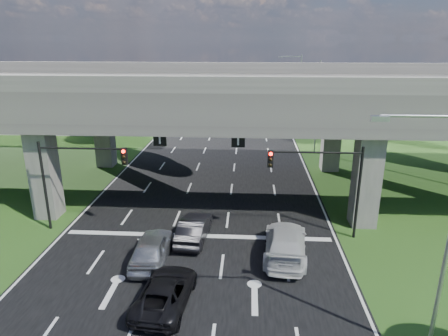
# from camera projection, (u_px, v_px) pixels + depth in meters

# --- Properties ---
(ground) EXTENTS (160.00, 160.00, 0.00)m
(ground) POSITION_uv_depth(u_px,v_px,m) (190.00, 265.00, 22.39)
(ground) COLOR #274717
(ground) RESTS_ON ground
(road) EXTENTS (18.00, 120.00, 0.03)m
(road) POSITION_uv_depth(u_px,v_px,m) (208.00, 198.00, 31.88)
(road) COLOR black
(road) RESTS_ON ground
(overpass) EXTENTS (80.00, 15.00, 10.00)m
(overpass) POSITION_uv_depth(u_px,v_px,m) (209.00, 95.00, 31.33)
(overpass) COLOR #3A3835
(overpass) RESTS_ON ground
(warehouse) EXTENTS (20.00, 10.00, 4.00)m
(warehouse) POSITION_uv_depth(u_px,v_px,m) (43.00, 114.00, 56.55)
(warehouse) COLOR #9E9E99
(warehouse) RESTS_ON ground
(signal_right) EXTENTS (5.76, 0.54, 6.00)m
(signal_right) POSITION_uv_depth(u_px,v_px,m) (324.00, 175.00, 24.37)
(signal_right) COLOR black
(signal_right) RESTS_ON ground
(signal_left) EXTENTS (5.76, 0.54, 6.00)m
(signal_left) POSITION_uv_depth(u_px,v_px,m) (75.00, 170.00, 25.31)
(signal_left) COLOR black
(signal_left) RESTS_ON ground
(streetlight_near) EXTENTS (3.38, 0.25, 10.00)m
(streetlight_near) POSITION_uv_depth(u_px,v_px,m) (441.00, 223.00, 14.29)
(streetlight_near) COLOR gray
(streetlight_near) RESTS_ON ground
(streetlight_far) EXTENTS (3.38, 0.25, 10.00)m
(streetlight_far) POSITION_uv_depth(u_px,v_px,m) (314.00, 100.00, 42.76)
(streetlight_far) COLOR gray
(streetlight_far) RESTS_ON ground
(streetlight_beyond) EXTENTS (3.38, 0.25, 10.00)m
(streetlight_beyond) POSITION_uv_depth(u_px,v_px,m) (297.00, 84.00, 57.95)
(streetlight_beyond) COLOR gray
(streetlight_beyond) RESTS_ON ground
(tree_left_near) EXTENTS (4.50, 4.50, 7.80)m
(tree_left_near) POSITION_uv_depth(u_px,v_px,m) (102.00, 105.00, 46.42)
(tree_left_near) COLOR black
(tree_left_near) RESTS_ON ground
(tree_left_mid) EXTENTS (3.91, 3.90, 6.76)m
(tree_left_mid) POSITION_uv_depth(u_px,v_px,m) (102.00, 100.00, 54.39)
(tree_left_mid) COLOR black
(tree_left_mid) RESTS_ON ground
(tree_left_far) EXTENTS (4.80, 4.80, 8.32)m
(tree_left_far) POSITION_uv_depth(u_px,v_px,m) (145.00, 86.00, 61.44)
(tree_left_far) COLOR black
(tree_left_far) RESTS_ON ground
(tree_right_near) EXTENTS (4.20, 4.20, 7.28)m
(tree_right_near) POSITION_uv_depth(u_px,v_px,m) (333.00, 107.00, 46.80)
(tree_right_near) COLOR black
(tree_right_near) RESTS_ON ground
(tree_right_mid) EXTENTS (3.91, 3.90, 6.76)m
(tree_right_mid) POSITION_uv_depth(u_px,v_px,m) (344.00, 100.00, 54.31)
(tree_right_mid) COLOR black
(tree_right_mid) RESTS_ON ground
(tree_right_far) EXTENTS (4.50, 4.50, 7.80)m
(tree_right_far) POSITION_uv_depth(u_px,v_px,m) (307.00, 88.00, 61.95)
(tree_right_far) COLOR black
(tree_right_far) RESTS_ON ground
(car_silver) EXTENTS (2.08, 4.92, 1.66)m
(car_silver) POSITION_uv_depth(u_px,v_px,m) (152.00, 248.00, 22.54)
(car_silver) COLOR #B5B7BD
(car_silver) RESTS_ON road
(car_dark) EXTENTS (1.92, 4.68, 1.51)m
(car_dark) POSITION_uv_depth(u_px,v_px,m) (194.00, 229.00, 25.01)
(car_dark) COLOR black
(car_dark) RESTS_ON road
(car_white) EXTENTS (2.92, 6.06, 1.70)m
(car_white) POSITION_uv_depth(u_px,v_px,m) (285.00, 243.00, 23.10)
(car_white) COLOR #BDBDBD
(car_white) RESTS_ON road
(car_trailing) EXTENTS (2.70, 5.09, 1.36)m
(car_trailing) POSITION_uv_depth(u_px,v_px,m) (165.00, 292.00, 18.89)
(car_trailing) COLOR black
(car_trailing) RESTS_ON road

